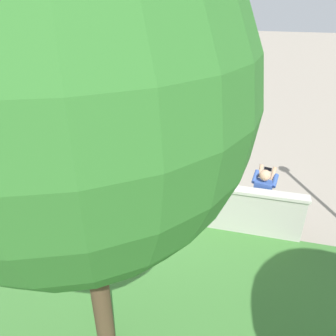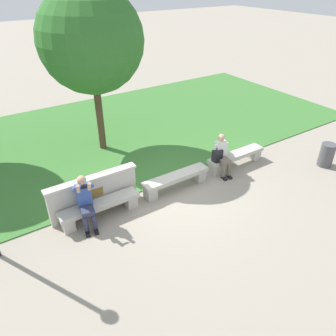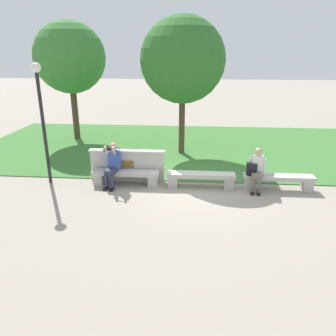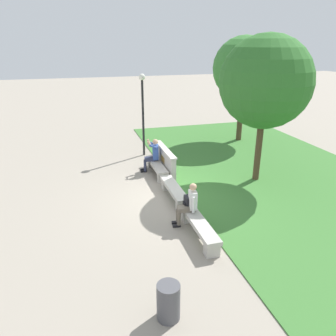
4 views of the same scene
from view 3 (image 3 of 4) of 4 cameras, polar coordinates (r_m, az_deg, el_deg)
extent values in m
plane|color=gray|center=(10.00, 5.66, -3.30)|extent=(80.00, 80.00, 0.00)
cube|color=#3D7533|center=(14.13, 5.44, 3.71)|extent=(18.62, 8.00, 0.03)
cube|color=#B7B2A8|center=(10.06, -7.42, -0.83)|extent=(2.04, 0.40, 0.12)
cube|color=#B7B2A8|center=(10.34, -11.92, -1.86)|extent=(0.28, 0.34, 0.33)
cube|color=#B7B2A8|center=(10.00, -2.64, -2.18)|extent=(0.28, 0.34, 0.33)
cube|color=#B7B2A8|center=(9.85, 5.73, -1.21)|extent=(2.04, 0.40, 0.12)
cube|color=#B7B2A8|center=(9.95, 0.84, -2.29)|extent=(0.28, 0.34, 0.33)
cube|color=#B7B2A8|center=(9.99, 10.51, -2.54)|extent=(0.28, 0.34, 0.33)
cube|color=#B7B2A8|center=(10.17, 18.74, -1.53)|extent=(2.04, 0.40, 0.12)
cube|color=#B7B2A8|center=(10.07, 13.96, -2.62)|extent=(0.28, 0.34, 0.33)
cube|color=#B7B2A8|center=(10.49, 23.06, -2.76)|extent=(0.28, 0.34, 0.33)
cube|color=#B7B2A8|center=(10.34, -7.06, 0.27)|extent=(2.31, 0.18, 0.95)
cube|color=beige|center=(10.19, -7.18, 2.95)|extent=(2.37, 0.24, 0.06)
cube|color=brown|center=(10.22, -7.19, 0.69)|extent=(0.44, 0.02, 0.22)
cube|color=black|center=(9.93, -10.80, -3.54)|extent=(0.14, 0.25, 0.06)
cylinder|color=#2D334C|center=(9.91, -10.70, -2.27)|extent=(0.11, 0.11, 0.42)
cube|color=black|center=(9.85, -9.75, -3.67)|extent=(0.14, 0.25, 0.06)
cylinder|color=#2D334C|center=(9.83, -9.65, -2.40)|extent=(0.11, 0.11, 0.42)
cube|color=#2D334C|center=(9.93, -9.81, -0.49)|extent=(0.37, 0.47, 0.12)
cube|color=#33519E|center=(10.04, -9.35, 1.44)|extent=(0.38, 0.28, 0.56)
sphere|color=tan|center=(9.92, -9.48, 3.75)|extent=(0.22, 0.22, 0.22)
cylinder|color=#33519E|center=(9.95, -10.68, 2.94)|extent=(0.15, 0.32, 0.21)
cylinder|color=tan|center=(9.78, -10.72, 3.13)|extent=(0.13, 0.20, 0.27)
cylinder|color=#33519E|center=(9.79, -8.67, 2.79)|extent=(0.15, 0.32, 0.21)
cylinder|color=tan|center=(9.67, -9.38, 3.03)|extent=(0.09, 0.19, 0.27)
cube|color=black|center=(9.66, -10.22, 3.21)|extent=(0.15, 0.04, 0.08)
cube|color=black|center=(9.77, 14.42, -4.25)|extent=(0.13, 0.23, 0.06)
cylinder|color=#6B6051|center=(9.74, 14.52, -2.98)|extent=(0.10, 0.10, 0.42)
cube|color=black|center=(9.78, 15.48, -4.32)|extent=(0.13, 0.23, 0.06)
cylinder|color=#6B6051|center=(9.75, 15.58, -3.05)|extent=(0.10, 0.10, 0.42)
cube|color=#6B6051|center=(9.82, 15.17, -1.16)|extent=(0.34, 0.44, 0.12)
cube|color=silver|center=(9.94, 15.28, 0.68)|extent=(0.35, 0.25, 0.52)
sphere|color=tan|center=(9.82, 15.48, 2.83)|extent=(0.20, 0.20, 0.20)
cylinder|color=silver|center=(9.93, 14.10, 0.46)|extent=(0.08, 0.08, 0.48)
cylinder|color=silver|center=(9.95, 16.40, 0.28)|extent=(0.08, 0.08, 0.48)
cube|color=black|center=(9.89, 14.34, -0.19)|extent=(0.28, 0.20, 0.36)
cube|color=black|center=(9.81, 14.41, -0.80)|extent=(0.20, 0.06, 0.16)
torus|color=black|center=(9.83, 14.44, 0.91)|extent=(0.10, 0.02, 0.10)
cylinder|color=#4C3826|center=(12.90, 2.42, 8.18)|extent=(0.23, 0.23, 2.63)
sphere|color=#2D6B28|center=(12.64, 2.58, 18.27)|extent=(3.15, 3.15, 3.15)
cylinder|color=#4C3826|center=(15.66, -15.90, 9.67)|extent=(0.27, 0.27, 2.71)
sphere|color=#387A33|center=(15.46, -16.72, 17.98)|extent=(3.06, 3.06, 3.06)
cylinder|color=black|center=(10.47, -20.77, 6.11)|extent=(0.10, 0.10, 3.31)
sphere|color=white|center=(10.24, -22.02, 15.91)|extent=(0.28, 0.28, 0.28)
camera|label=1|loc=(15.20, -3.00, 21.44)|focal=35.00mm
camera|label=2|loc=(5.29, -57.14, 27.89)|focal=35.00mm
camera|label=4|loc=(11.45, 63.80, 14.13)|focal=35.00mm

